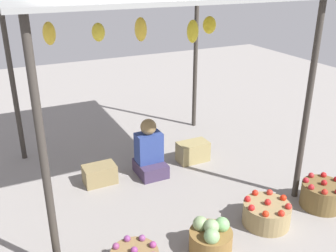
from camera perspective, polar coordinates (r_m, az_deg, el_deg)
name	(u,v)px	position (r m, az deg, el deg)	size (l,w,h in m)	color
ground_plane	(147,175)	(5.20, -3.07, -7.26)	(14.00, 14.00, 0.00)	gray
market_stall_structure	(143,7)	(4.54, -3.68, 17.26)	(3.14, 2.80, 2.34)	#38332D
vendor_person	(150,154)	(5.10, -2.75, -4.11)	(0.36, 0.44, 0.78)	#3C2E4B
basket_cabbages	(211,238)	(3.90, 6.37, -16.20)	(0.42, 0.42, 0.36)	brown
basket_red_tomatoes	(266,213)	(4.38, 14.42, -12.45)	(0.51, 0.51, 0.30)	#917C52
basket_red_apples	(322,195)	(4.84, 21.91, -9.47)	(0.47, 0.47, 0.35)	brown
wooden_crate_near_vendor	(100,174)	(5.04, -10.10, -7.08)	(0.41, 0.26, 0.25)	olive
wooden_crate_stacked_rear	(193,152)	(5.50, 3.72, -3.81)	(0.44, 0.26, 0.29)	#998957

